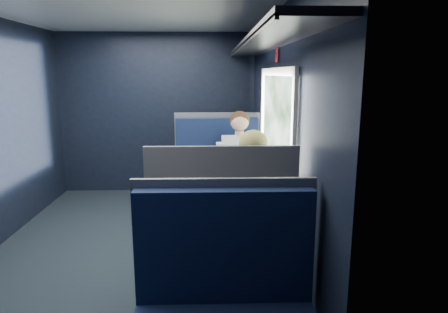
{
  "coord_description": "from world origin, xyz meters",
  "views": [
    {
      "loc": [
        0.78,
        -3.73,
        1.73
      ],
      "look_at": [
        0.9,
        0.0,
        0.95
      ],
      "focal_mm": 32.0,
      "sensor_mm": 36.0,
      "label": 1
    }
  ],
  "objects_px": {
    "seat_bay_near": "(216,185)",
    "bottle_small": "(256,159)",
    "seat_bay_far": "(221,248)",
    "cup": "(256,164)",
    "laptop": "(257,169)",
    "seat_row_front": "(217,168)",
    "table": "(238,185)",
    "man": "(240,164)",
    "woman": "(252,202)"
  },
  "relations": [
    {
      "from": "table",
      "to": "seat_bay_near",
      "type": "distance_m",
      "value": 0.93
    },
    {
      "from": "cup",
      "to": "seat_bay_far",
      "type": "bearing_deg",
      "value": -107.64
    },
    {
      "from": "bottle_small",
      "to": "cup",
      "type": "relative_size",
      "value": 2.74
    },
    {
      "from": "laptop",
      "to": "cup",
      "type": "relative_size",
      "value": 4.21
    },
    {
      "from": "man",
      "to": "seat_row_front",
      "type": "bearing_deg",
      "value": 102.83
    },
    {
      "from": "table",
      "to": "seat_bay_near",
      "type": "height_order",
      "value": "seat_bay_near"
    },
    {
      "from": "seat_bay_far",
      "to": "bottle_small",
      "type": "relative_size",
      "value": 5.58
    },
    {
      "from": "table",
      "to": "seat_bay_near",
      "type": "bearing_deg",
      "value": 102.7
    },
    {
      "from": "table",
      "to": "woman",
      "type": "bearing_deg",
      "value": -84.55
    },
    {
      "from": "seat_row_front",
      "to": "bottle_small",
      "type": "xyz_separation_m",
      "value": [
        0.4,
        -1.43,
        0.43
      ]
    },
    {
      "from": "man",
      "to": "laptop",
      "type": "height_order",
      "value": "man"
    },
    {
      "from": "woman",
      "to": "bottle_small",
      "type": "relative_size",
      "value": 5.86
    },
    {
      "from": "man",
      "to": "laptop",
      "type": "distance_m",
      "value": 0.64
    },
    {
      "from": "table",
      "to": "laptop",
      "type": "xyz_separation_m",
      "value": [
        0.2,
        0.08,
        0.15
      ]
    },
    {
      "from": "cup",
      "to": "seat_row_front",
      "type": "bearing_deg",
      "value": 106.4
    },
    {
      "from": "seat_bay_near",
      "to": "woman",
      "type": "relative_size",
      "value": 0.95
    },
    {
      "from": "laptop",
      "to": "seat_row_front",
      "type": "bearing_deg",
      "value": 102.63
    },
    {
      "from": "seat_bay_near",
      "to": "bottle_small",
      "type": "height_order",
      "value": "seat_bay_near"
    },
    {
      "from": "seat_bay_near",
      "to": "cup",
      "type": "height_order",
      "value": "seat_bay_near"
    },
    {
      "from": "seat_bay_far",
      "to": "cup",
      "type": "relative_size",
      "value": 15.32
    },
    {
      "from": "seat_bay_near",
      "to": "seat_row_front",
      "type": "distance_m",
      "value": 0.93
    },
    {
      "from": "laptop",
      "to": "bottle_small",
      "type": "relative_size",
      "value": 1.53
    },
    {
      "from": "seat_row_front",
      "to": "woman",
      "type": "distance_m",
      "value": 2.54
    },
    {
      "from": "woman",
      "to": "bottle_small",
      "type": "distance_m",
      "value": 1.09
    },
    {
      "from": "seat_bay_far",
      "to": "seat_row_front",
      "type": "distance_m",
      "value": 2.67
    },
    {
      "from": "table",
      "to": "seat_row_front",
      "type": "xyz_separation_m",
      "value": [
        -0.18,
        1.8,
        -0.25
      ]
    },
    {
      "from": "table",
      "to": "seat_row_front",
      "type": "relative_size",
      "value": 0.86
    },
    {
      "from": "woman",
      "to": "laptop",
      "type": "height_order",
      "value": "woman"
    },
    {
      "from": "bottle_small",
      "to": "seat_row_front",
      "type": "bearing_deg",
      "value": 105.69
    },
    {
      "from": "man",
      "to": "bottle_small",
      "type": "relative_size",
      "value": 5.86
    },
    {
      "from": "man",
      "to": "laptop",
      "type": "xyz_separation_m",
      "value": [
        0.13,
        -0.62,
        0.09
      ]
    },
    {
      "from": "table",
      "to": "seat_bay_far",
      "type": "distance_m",
      "value": 0.93
    },
    {
      "from": "seat_bay_near",
      "to": "laptop",
      "type": "distance_m",
      "value": 0.96
    },
    {
      "from": "seat_bay_near",
      "to": "table",
      "type": "bearing_deg",
      "value": -77.3
    },
    {
      "from": "seat_row_front",
      "to": "laptop",
      "type": "bearing_deg",
      "value": -77.37
    },
    {
      "from": "table",
      "to": "seat_bay_far",
      "type": "bearing_deg",
      "value": -101.78
    },
    {
      "from": "woman",
      "to": "laptop",
      "type": "xyz_separation_m",
      "value": [
        0.13,
        0.79,
        0.08
      ]
    },
    {
      "from": "man",
      "to": "woman",
      "type": "relative_size",
      "value": 1.0
    },
    {
      "from": "laptop",
      "to": "bottle_small",
      "type": "bearing_deg",
      "value": 86.74
    },
    {
      "from": "seat_bay_far",
      "to": "cup",
      "type": "bearing_deg",
      "value": 72.36
    },
    {
      "from": "man",
      "to": "laptop",
      "type": "bearing_deg",
      "value": -77.74
    },
    {
      "from": "seat_bay_near",
      "to": "seat_bay_far",
      "type": "bearing_deg",
      "value": -89.54
    },
    {
      "from": "seat_bay_near",
      "to": "laptop",
      "type": "bearing_deg",
      "value": -63.23
    },
    {
      "from": "seat_bay_near",
      "to": "cup",
      "type": "xyz_separation_m",
      "value": [
        0.42,
        -0.46,
        0.36
      ]
    },
    {
      "from": "seat_row_front",
      "to": "cup",
      "type": "bearing_deg",
      "value": -73.6
    },
    {
      "from": "seat_row_front",
      "to": "table",
      "type": "bearing_deg",
      "value": -84.2
    },
    {
      "from": "bottle_small",
      "to": "seat_bay_near",
      "type": "bearing_deg",
      "value": 129.65
    },
    {
      "from": "seat_bay_far",
      "to": "cup",
      "type": "distance_m",
      "value": 1.4
    },
    {
      "from": "laptop",
      "to": "bottle_small",
      "type": "height_order",
      "value": "laptop"
    },
    {
      "from": "seat_bay_near",
      "to": "bottle_small",
      "type": "bearing_deg",
      "value": -50.35
    }
  ]
}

